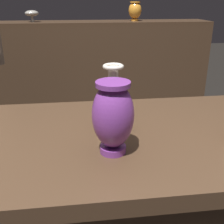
{
  "coord_description": "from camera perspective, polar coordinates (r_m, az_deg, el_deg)",
  "views": [
    {
      "loc": [
        -0.1,
        -0.8,
        1.21
      ],
      "look_at": [
        -0.0,
        -0.06,
        0.9
      ],
      "focal_mm": 44.46,
      "sensor_mm": 36.0,
      "label": 1
    }
  ],
  "objects": [
    {
      "name": "back_display_shelf",
      "position": [
        3.08,
        -5.24,
        8.86
      ],
      "size": [
        2.6,
        0.4,
        0.99
      ],
      "color": "#422D1E",
      "rests_on": "ground_plane"
    },
    {
      "name": "vase_left_accent",
      "position": [
        0.92,
        0.24,
        0.77
      ],
      "size": [
        0.11,
        0.11,
        0.22
      ],
      "color": "silver",
      "rests_on": "display_plinth"
    },
    {
      "name": "vase_centerpiece",
      "position": [
        0.75,
        0.21,
        -0.74
      ],
      "size": [
        0.12,
        0.12,
        0.21
      ],
      "color": "#7A388E",
      "rests_on": "display_plinth"
    },
    {
      "name": "shelf_vase_left",
      "position": [
        3.0,
        -16.18,
        18.88
      ],
      "size": [
        0.13,
        0.13,
        0.11
      ],
      "color": "gray",
      "rests_on": "back_display_shelf"
    },
    {
      "name": "shelf_vase_right",
      "position": [
        3.06,
        4.75,
        20.13
      ],
      "size": [
        0.13,
        0.13,
        0.19
      ],
      "color": "orange",
      "rests_on": "back_display_shelf"
    }
  ]
}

